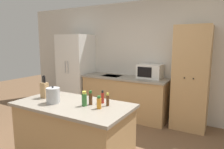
# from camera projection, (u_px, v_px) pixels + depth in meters

# --- Properties ---
(wall_back) EXTENTS (7.20, 0.06, 2.60)m
(wall_back) POSITION_uv_depth(u_px,v_px,m) (151.00, 60.00, 4.49)
(wall_back) COLOR beige
(wall_back) RESTS_ON ground_plane
(refrigerator) EXTENTS (0.77, 0.70, 1.88)m
(refrigerator) POSITION_uv_depth(u_px,v_px,m) (76.00, 72.00, 5.16)
(refrigerator) COLOR white
(refrigerator) RESTS_ON ground_plane
(back_counter) EXTENTS (1.95, 0.68, 0.91)m
(back_counter) POSITION_uv_depth(u_px,v_px,m) (125.00, 96.00, 4.56)
(back_counter) COLOR tan
(back_counter) RESTS_ON ground_plane
(pantry_cabinet) EXTENTS (0.64, 0.55, 2.00)m
(pantry_cabinet) POSITION_uv_depth(u_px,v_px,m) (191.00, 78.00, 3.84)
(pantry_cabinet) COLOR tan
(pantry_cabinet) RESTS_ON ground_plane
(kitchen_island) EXTENTS (1.46, 0.76, 0.94)m
(kitchen_island) POSITION_uv_depth(u_px,v_px,m) (74.00, 139.00, 2.53)
(kitchen_island) COLOR tan
(kitchen_island) RESTS_ON ground_plane
(microwave) EXTENTS (0.51, 0.37, 0.31)m
(microwave) POSITION_uv_depth(u_px,v_px,m) (150.00, 71.00, 4.30)
(microwave) COLOR white
(microwave) RESTS_ON back_counter
(knife_block) EXTENTS (0.09, 0.07, 0.31)m
(knife_block) POSITION_uv_depth(u_px,v_px,m) (44.00, 90.00, 2.69)
(knife_block) COLOR tan
(knife_block) RESTS_ON kitchen_island
(spice_bottle_tall_dark) EXTENTS (0.05, 0.05, 0.15)m
(spice_bottle_tall_dark) POSITION_uv_depth(u_px,v_px,m) (99.00, 103.00, 2.25)
(spice_bottle_tall_dark) COLOR orange
(spice_bottle_tall_dark) RESTS_ON kitchen_island
(spice_bottle_short_red) EXTENTS (0.04, 0.04, 0.16)m
(spice_bottle_short_red) POSITION_uv_depth(u_px,v_px,m) (108.00, 100.00, 2.35)
(spice_bottle_short_red) COLOR #563319
(spice_bottle_short_red) RESTS_ON kitchen_island
(spice_bottle_amber_oil) EXTENTS (0.04, 0.04, 0.16)m
(spice_bottle_amber_oil) POSITION_uv_depth(u_px,v_px,m) (103.00, 97.00, 2.46)
(spice_bottle_amber_oil) COLOR #B2281E
(spice_bottle_amber_oil) RESTS_ON kitchen_island
(spice_bottle_green_herb) EXTENTS (0.04, 0.04, 0.17)m
(spice_bottle_green_herb) POSITION_uv_depth(u_px,v_px,m) (91.00, 98.00, 2.39)
(spice_bottle_green_herb) COLOR #563319
(spice_bottle_green_herb) RESTS_ON kitchen_island
(spice_bottle_pale_salt) EXTENTS (0.06, 0.06, 0.18)m
(spice_bottle_pale_salt) POSITION_uv_depth(u_px,v_px,m) (84.00, 99.00, 2.35)
(spice_bottle_pale_salt) COLOR #337033
(spice_bottle_pale_salt) RESTS_ON kitchen_island
(kettle) EXTENTS (0.17, 0.17, 0.22)m
(kettle) POSITION_uv_depth(u_px,v_px,m) (53.00, 95.00, 2.46)
(kettle) COLOR #B2B5B7
(kettle) RESTS_ON kitchen_island
(fire_extinguisher) EXTENTS (0.11, 0.11, 0.49)m
(fire_extinguisher) POSITION_uv_depth(u_px,v_px,m) (59.00, 97.00, 5.40)
(fire_extinguisher) COLOR red
(fire_extinguisher) RESTS_ON ground_plane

